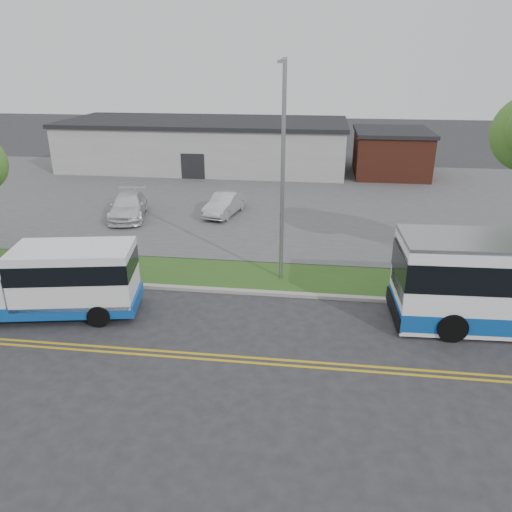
# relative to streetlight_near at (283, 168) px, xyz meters

# --- Properties ---
(ground) EXTENTS (140.00, 140.00, 0.00)m
(ground) POSITION_rel_streetlight_near_xyz_m (-3.00, -2.73, -5.23)
(ground) COLOR #28282B
(ground) RESTS_ON ground
(lane_line_north) EXTENTS (70.00, 0.12, 0.01)m
(lane_line_north) POSITION_rel_streetlight_near_xyz_m (-3.00, -6.58, -5.23)
(lane_line_north) COLOR gold
(lane_line_north) RESTS_ON ground
(lane_line_south) EXTENTS (70.00, 0.12, 0.01)m
(lane_line_south) POSITION_rel_streetlight_near_xyz_m (-3.00, -6.88, -5.23)
(lane_line_south) COLOR gold
(lane_line_south) RESTS_ON ground
(curb) EXTENTS (80.00, 0.30, 0.15)m
(curb) POSITION_rel_streetlight_near_xyz_m (-3.00, -1.63, -5.16)
(curb) COLOR #9E9B93
(curb) RESTS_ON ground
(verge) EXTENTS (80.00, 3.30, 0.10)m
(verge) POSITION_rel_streetlight_near_xyz_m (-3.00, 0.17, -5.18)
(verge) COLOR #2E521B
(verge) RESTS_ON ground
(parking_lot) EXTENTS (80.00, 25.00, 0.10)m
(parking_lot) POSITION_rel_streetlight_near_xyz_m (-3.00, 14.27, -5.18)
(parking_lot) COLOR #4C4C4F
(parking_lot) RESTS_ON ground
(commercial_building) EXTENTS (25.40, 10.40, 4.35)m
(commercial_building) POSITION_rel_streetlight_near_xyz_m (-9.00, 24.27, -3.05)
(commercial_building) COLOR #9E9E99
(commercial_building) RESTS_ON ground
(brick_wing) EXTENTS (6.30, 7.30, 3.90)m
(brick_wing) POSITION_rel_streetlight_near_xyz_m (7.50, 23.27, -3.27)
(brick_wing) COLOR brown
(brick_wing) RESTS_ON ground
(streetlight_near) EXTENTS (0.35, 1.53, 9.50)m
(streetlight_near) POSITION_rel_streetlight_near_xyz_m (0.00, 0.00, 0.00)
(streetlight_near) COLOR gray
(streetlight_near) RESTS_ON verge
(shuttle_bus) EXTENTS (7.66, 3.67, 2.83)m
(shuttle_bus) POSITION_rel_streetlight_near_xyz_m (-8.44, -4.39, -3.72)
(shuttle_bus) COLOR #0E479C
(shuttle_bus) RESTS_ON ground
(pedestrian) EXTENTS (0.81, 0.80, 1.88)m
(pedestrian) POSITION_rel_streetlight_near_xyz_m (-8.70, -0.83, -4.19)
(pedestrian) COLOR black
(pedestrian) RESTS_ON verge
(parked_car_a) EXTENTS (2.34, 4.43, 1.39)m
(parked_car_a) POSITION_rel_streetlight_near_xyz_m (-4.43, 9.56, -4.44)
(parked_car_a) COLOR #B5B7BD
(parked_car_a) RESTS_ON parking_lot
(parked_car_b) EXTENTS (3.24, 5.43, 1.47)m
(parked_car_b) POSITION_rel_streetlight_near_xyz_m (-10.39, 8.14, -4.40)
(parked_car_b) COLOR white
(parked_car_b) RESTS_ON parking_lot
(grocery_bag_left) EXTENTS (0.32, 0.32, 0.32)m
(grocery_bag_left) POSITION_rel_streetlight_near_xyz_m (-9.00, -1.08, -4.97)
(grocery_bag_left) COLOR white
(grocery_bag_left) RESTS_ON verge
(grocery_bag_right) EXTENTS (0.32, 0.32, 0.32)m
(grocery_bag_right) POSITION_rel_streetlight_near_xyz_m (-8.40, -0.58, -4.97)
(grocery_bag_right) COLOR white
(grocery_bag_right) RESTS_ON verge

